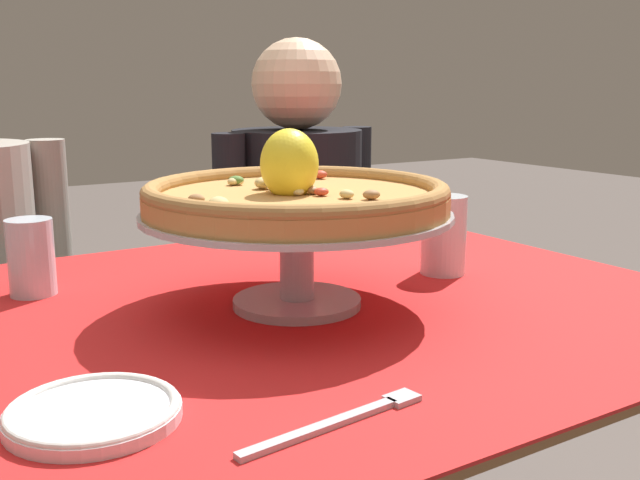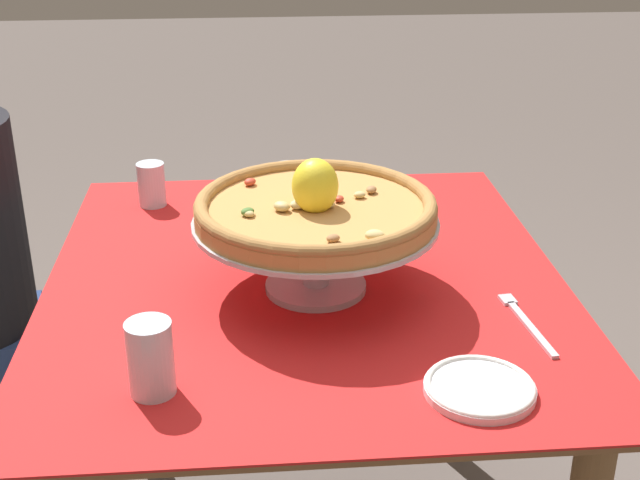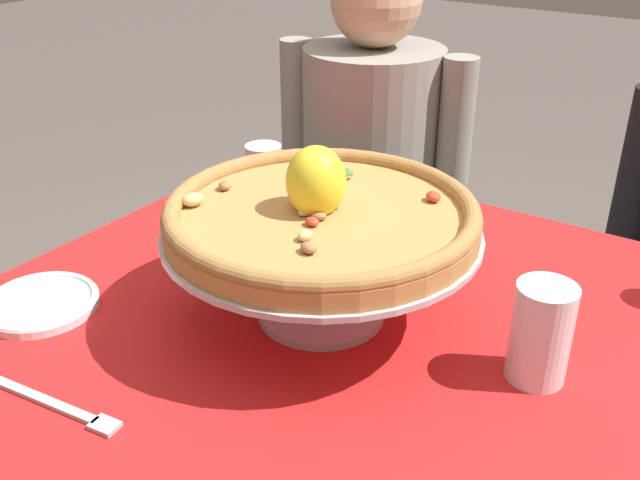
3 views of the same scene
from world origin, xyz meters
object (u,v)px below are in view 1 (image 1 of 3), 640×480
(water_glass_back_left, at_px, (32,262))
(water_glass_side_right, at_px, (443,240))
(pizza, at_px, (296,194))
(diner_right, at_px, (298,271))
(side_plate, at_px, (94,412))
(dinner_fork, at_px, (344,419))
(water_glass_back_right, at_px, (396,214))
(pizza_stand, at_px, (297,236))

(water_glass_back_left, relative_size, water_glass_side_right, 0.88)
(pizza, bearing_deg, diner_right, 59.45)
(pizza, distance_m, side_plate, 0.42)
(water_glass_side_right, distance_m, dinner_fork, 0.57)
(side_plate, relative_size, diner_right, 0.14)
(water_glass_back_right, height_order, side_plate, water_glass_back_right)
(pizza, bearing_deg, water_glass_back_left, 139.20)
(water_glass_back_right, bearing_deg, dinner_fork, -131.03)
(water_glass_back_left, relative_size, water_glass_back_right, 1.18)
(pizza_stand, xyz_separation_m, diner_right, (0.46, 0.78, -0.28))
(side_plate, xyz_separation_m, diner_right, (0.80, 0.99, -0.19))
(water_glass_side_right, bearing_deg, water_glass_back_left, 159.10)
(water_glass_back_right, bearing_deg, water_glass_back_left, -174.65)
(water_glass_back_right, relative_size, dinner_fork, 0.46)
(pizza, bearing_deg, side_plate, -148.33)
(dinner_fork, distance_m, diner_right, 1.29)
(diner_right, bearing_deg, water_glass_back_right, -94.42)
(pizza_stand, distance_m, water_glass_back_left, 0.40)
(dinner_fork, bearing_deg, water_glass_back_right, 48.97)
(pizza_stand, relative_size, side_plate, 2.64)
(pizza_stand, bearing_deg, side_plate, -148.41)
(diner_right, bearing_deg, side_plate, -128.90)
(water_glass_back_left, bearing_deg, pizza, -40.80)
(water_glass_back_left, bearing_deg, side_plate, -95.08)
(pizza, distance_m, water_glass_back_left, 0.41)
(water_glass_back_left, xyz_separation_m, side_plate, (-0.04, -0.47, -0.04))
(side_plate, bearing_deg, dinner_fork, -33.09)
(pizza, distance_m, diner_right, 0.97)
(water_glass_back_left, height_order, water_glass_back_right, water_glass_back_left)
(side_plate, bearing_deg, pizza_stand, 31.59)
(pizza_stand, relative_size, pizza, 1.03)
(water_glass_side_right, xyz_separation_m, dinner_fork, (-0.44, -0.36, -0.05))
(water_glass_back_left, xyz_separation_m, water_glass_back_right, (0.72, 0.07, -0.01))
(pizza_stand, height_order, side_plate, pizza_stand)
(dinner_fork, bearing_deg, pizza, 66.44)
(pizza, relative_size, dinner_fork, 2.00)
(pizza_stand, distance_m, dinner_fork, 0.38)
(pizza_stand, height_order, diner_right, diner_right)
(diner_right, bearing_deg, pizza, -120.55)
(water_glass_back_left, distance_m, diner_right, 0.95)
(dinner_fork, bearing_deg, diner_right, 61.45)
(pizza_stand, bearing_deg, diner_right, 59.50)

